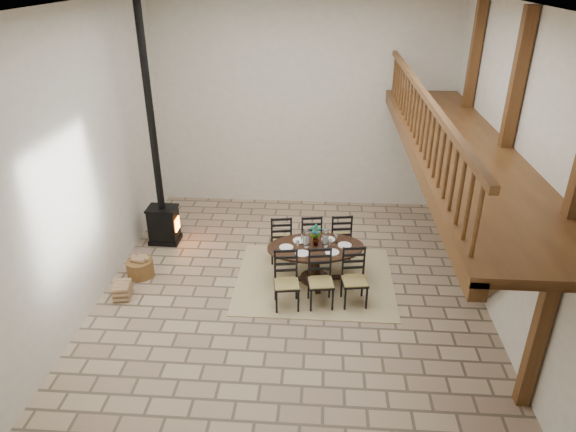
# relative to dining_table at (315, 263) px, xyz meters

# --- Properties ---
(ground) EXTENTS (8.00, 8.00, 0.00)m
(ground) POSITION_rel_dining_table_xyz_m (-0.42, -0.36, -0.40)
(ground) COLOR tan
(ground) RESTS_ON ground
(room_shell) EXTENTS (7.02, 8.02, 5.01)m
(room_shell) POSITION_rel_dining_table_xyz_m (0.77, -0.36, 2.62)
(room_shell) COLOR silver
(room_shell) RESTS_ON ground
(rug) EXTENTS (3.00, 2.50, 0.02)m
(rug) POSITION_rel_dining_table_xyz_m (0.00, -0.00, -0.39)
(rug) COLOR tan
(rug) RESTS_ON ground
(dining_table) EXTENTS (1.97, 2.24, 1.17)m
(dining_table) POSITION_rel_dining_table_xyz_m (0.00, 0.00, 0.00)
(dining_table) COLOR black
(dining_table) RESTS_ON ground
(wood_stove) EXTENTS (0.64, 0.50, 5.00)m
(wood_stove) POSITION_rel_dining_table_xyz_m (-3.32, 1.31, 0.73)
(wood_stove) COLOR black
(wood_stove) RESTS_ON ground
(log_basket) EXTENTS (0.52, 0.52, 0.43)m
(log_basket) POSITION_rel_dining_table_xyz_m (-3.41, -0.07, -0.21)
(log_basket) COLOR brown
(log_basket) RESTS_ON ground
(log_stack) EXTENTS (0.36, 0.45, 0.30)m
(log_stack) POSITION_rel_dining_table_xyz_m (-3.50, -0.82, -0.25)
(log_stack) COLOR #9E7B58
(log_stack) RESTS_ON ground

